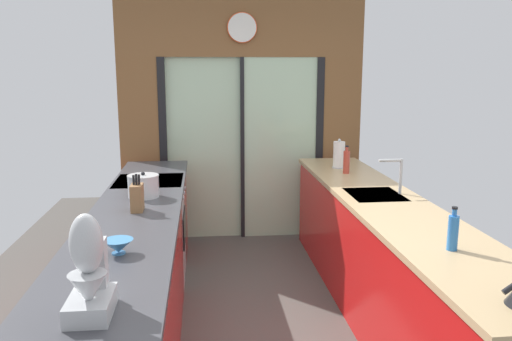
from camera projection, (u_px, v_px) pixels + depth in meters
ground_plane at (260, 308)px, 4.14m from camera, size 5.04×7.60×0.02m
back_wall_unit at (242, 102)px, 5.60m from camera, size 2.64×0.12×2.70m
left_counter_run at (135, 281)px, 3.50m from camera, size 0.62×3.80×0.92m
right_counter_run at (386, 261)px, 3.85m from camera, size 0.62×3.80×0.92m
sink_faucet at (397, 171)px, 3.98m from camera, size 0.19×0.02×0.28m
oven_range at (151, 231)px, 4.59m from camera, size 0.60×0.60×0.92m
mixing_bowl at (118, 246)px, 2.71m from camera, size 0.16×0.16×0.08m
knife_block at (137, 197)px, 3.52m from camera, size 0.08×0.14×0.26m
stand_mixer at (89, 276)px, 2.02m from camera, size 0.17×0.27×0.42m
stock_pot at (143, 186)px, 3.90m from camera, size 0.24×0.24×0.20m
soap_bottle_near at (453, 232)px, 2.76m from camera, size 0.06×0.06×0.24m
soap_bottle_far at (346, 161)px, 4.78m from camera, size 0.06×0.06×0.26m
paper_towel_roll at (339, 155)px, 5.04m from camera, size 0.13×0.13×0.29m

